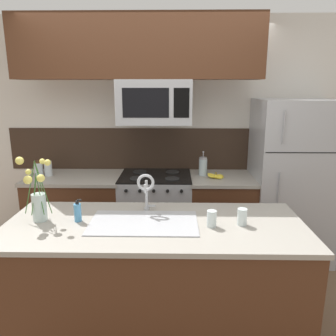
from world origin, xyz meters
TOP-DOWN VIEW (x-y plane):
  - ground_plane at (0.00, 0.00)m, footprint 10.00×10.00m
  - rear_partition at (0.30, 1.28)m, footprint 5.20×0.10m
  - splash_band at (0.00, 1.22)m, footprint 3.40×0.01m
  - back_counter_left at (-0.87, 0.90)m, footprint 1.01×0.65m
  - back_counter_right at (0.71, 0.90)m, footprint 0.70×0.65m
  - stove_range at (0.00, 0.90)m, footprint 0.76×0.64m
  - microwave at (0.00, 0.88)m, footprint 0.74×0.40m
  - upper_cabinet_band at (-0.16, 0.85)m, footprint 2.41×0.34m
  - refrigerator at (1.46, 0.92)m, footprint 0.82×0.74m
  - storage_jar_tall at (-1.26, 0.90)m, footprint 0.09×0.09m
  - storage_jar_medium at (-1.16, 0.91)m, footprint 0.08×0.08m
  - banana_bunch at (0.64, 0.84)m, footprint 0.19×0.16m
  - french_press at (0.51, 0.96)m, footprint 0.09×0.09m
  - island_counter at (0.06, -0.35)m, footprint 2.12×0.86m
  - kitchen_sink at (-0.01, -0.35)m, footprint 0.76×0.44m
  - sink_faucet at (-0.01, -0.13)m, footprint 0.14×0.14m
  - dish_soap_bottle at (-0.49, -0.32)m, footprint 0.06×0.05m
  - drinking_glass at (0.46, -0.40)m, footprint 0.07×0.07m
  - spare_glass at (0.67, -0.36)m, footprint 0.07×0.07m
  - flower_vase at (-0.76, -0.32)m, footprint 0.24×0.19m

SIDE VIEW (x-z plane):
  - ground_plane at x=0.00m, z-range 0.00..0.00m
  - island_counter at x=0.06m, z-range 0.00..0.91m
  - back_counter_left at x=-0.87m, z-range 0.00..0.91m
  - back_counter_right at x=0.71m, z-range 0.00..0.91m
  - stove_range at x=0.00m, z-range 0.00..0.93m
  - kitchen_sink at x=-0.01m, z-range 0.76..0.92m
  - refrigerator at x=1.46m, z-range 0.00..1.73m
  - banana_bunch at x=0.64m, z-range 0.89..0.97m
  - drinking_glass at x=0.46m, z-range 0.91..1.03m
  - spare_glass at x=0.67m, z-range 0.91..1.03m
  - dish_soap_bottle at x=-0.49m, z-range 0.90..1.06m
  - storage_jar_medium at x=-1.16m, z-range 0.91..1.07m
  - storage_jar_tall at x=-1.26m, z-range 0.91..1.07m
  - french_press at x=0.51m, z-range 0.88..1.14m
  - flower_vase at x=-0.76m, z-range 0.83..1.30m
  - sink_faucet at x=-0.01m, z-range 0.95..1.26m
  - splash_band at x=0.00m, z-range 0.91..1.39m
  - rear_partition at x=0.30m, z-range 0.00..2.60m
  - microwave at x=0.00m, z-range 1.48..1.92m
  - upper_cabinet_band at x=-0.16m, z-range 1.92..2.52m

